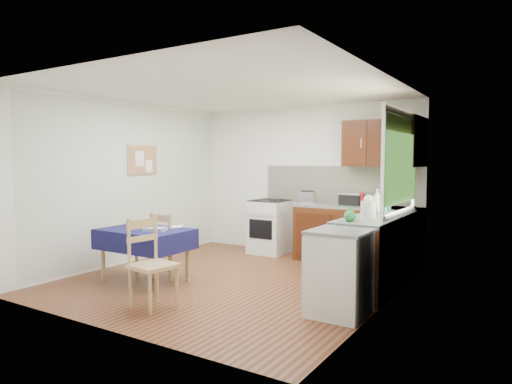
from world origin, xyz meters
The scene contains 33 objects.
floor centered at (0.00, 0.00, 0.00)m, with size 4.20×4.20×0.00m, color #432111.
ceiling centered at (0.00, 0.00, 2.50)m, with size 4.00×4.20×0.02m, color white.
wall_back centered at (0.00, 2.10, 1.25)m, with size 4.00×0.02×2.50m, color silver.
wall_front centered at (0.00, -2.10, 1.25)m, with size 4.00×0.02×2.50m, color silver.
wall_left centered at (-2.00, 0.00, 1.25)m, with size 0.02×4.20×2.50m, color silver.
wall_right centered at (2.00, 0.00, 1.25)m, with size 0.02×4.20×2.50m, color silver.
base_cabinets centered at (1.36, 1.26, 0.43)m, with size 1.90×2.30×0.86m.
worktop_back centered at (1.05, 1.80, 0.88)m, with size 1.90×0.60×0.04m, color slate.
worktop_right centered at (1.70, 0.65, 0.88)m, with size 0.60×1.70×0.04m, color slate.
worktop_corner centered at (1.70, 1.80, 0.88)m, with size 0.60×0.60×0.04m, color slate.
splashback centered at (0.65, 2.08, 1.20)m, with size 2.70×0.02×0.60m, color beige.
upper_cabinets centered at (1.52, 1.80, 1.85)m, with size 1.20×0.85×0.70m.
stove centered at (-0.50, 1.80, 0.46)m, with size 0.60×0.61×0.92m.
window centered at (1.97, 0.70, 1.65)m, with size 0.04×1.48×1.26m.
fridge centered at (1.70, -0.55, 0.44)m, with size 0.58×0.60×0.89m.
corkboard centered at (-1.97, 0.30, 1.60)m, with size 0.04×0.62×0.47m.
dining_table centered at (-0.94, -0.67, 0.59)m, with size 1.16×0.78×0.70m.
chair_far centered at (-0.83, -0.38, 0.47)m, with size 0.40×0.40×0.90m.
chair_near centered at (-0.13, -1.39, 0.51)m, with size 0.49×0.49×0.97m.
toaster centered at (0.22, 1.78, 0.99)m, with size 0.27×0.16×0.21m.
sandwich_press centered at (0.95, 1.86, 1.00)m, with size 0.34×0.29×0.20m.
sauce_bottle centered at (1.16, 1.70, 1.01)m, with size 0.05×0.05×0.22m, color red.
yellow_packet centered at (0.83, 1.87, 0.99)m, with size 0.13×0.09×0.18m, color gold.
dish_rack centered at (1.68, 0.97, 0.92)m, with size 0.38×0.29×0.18m.
kettle centered at (1.72, 0.27, 1.03)m, with size 0.17×0.17×0.29m.
cup centered at (1.51, 1.74, 0.95)m, with size 0.12×0.12×0.10m, color silver.
soap_bottle_a centered at (1.62, 0.94, 1.06)m, with size 0.12×0.12×0.32m, color silver.
soap_bottle_b centered at (1.68, 1.22, 1.00)m, with size 0.09×0.09×0.20m, color blue.
soap_bottle_c centered at (1.59, 0.02, 0.99)m, with size 0.14×0.14×0.17m, color #238337.
plate_bowl centered at (-1.28, -0.54, 0.73)m, with size 0.24×0.24×0.06m, color beige.
book centered at (-0.74, -0.39, 0.71)m, with size 0.15×0.21×0.02m, color white.
spice_jar centered at (-0.90, -0.58, 0.75)m, with size 0.05×0.05×0.10m, color #279027.
tea_towel centered at (-0.69, -0.74, 0.72)m, with size 0.26×0.20×0.05m, color navy.
Camera 1 is at (3.41, -4.91, 1.59)m, focal length 32.00 mm.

